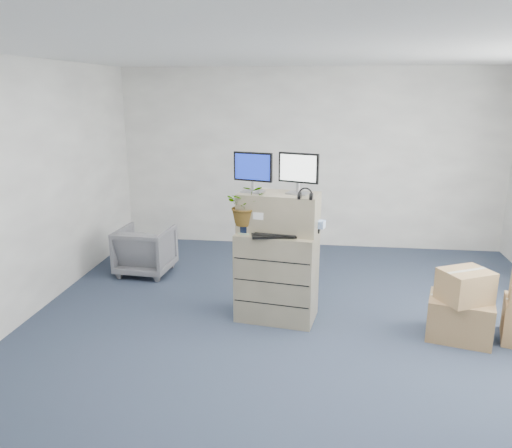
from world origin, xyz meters
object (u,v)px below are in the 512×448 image
object	(u,v)px
filing_cabinet_lower	(277,276)
keyboard	(275,235)
potted_plant	(245,210)
office_chair	(145,248)
monitor_left	(253,170)
monitor_right	(298,171)
water_bottle	(291,221)

from	to	relation	value
filing_cabinet_lower	keyboard	world-z (taller)	keyboard
potted_plant	office_chair	xyz separation A→B (m)	(-1.57, 1.19, -0.87)
monitor_left	monitor_right	distance (m)	0.48
monitor_right	keyboard	size ratio (longest dim) A/B	0.89
office_chair	potted_plant	bearing A→B (deg)	146.73
monitor_right	keyboard	bearing A→B (deg)	-123.76
monitor_right	potted_plant	size ratio (longest dim) A/B	0.82
keyboard	water_bottle	size ratio (longest dim) A/B	2.10
potted_plant	water_bottle	bearing A→B (deg)	11.36
monitor_left	monitor_right	world-z (taller)	monitor_right
keyboard	potted_plant	world-z (taller)	potted_plant
monitor_right	office_chair	distance (m)	2.72
monitor_left	potted_plant	distance (m)	0.43
monitor_right	monitor_left	bearing A→B (deg)	-164.94
monitor_right	keyboard	world-z (taller)	monitor_right
monitor_left	water_bottle	size ratio (longest dim) A/B	1.84
filing_cabinet_lower	potted_plant	distance (m)	0.81
potted_plant	monitor_right	bearing A→B (deg)	6.66
keyboard	office_chair	xyz separation A→B (m)	(-1.89, 1.30, -0.64)
potted_plant	office_chair	bearing A→B (deg)	142.78
filing_cabinet_lower	keyboard	bearing A→B (deg)	-87.54
monitor_left	water_bottle	distance (m)	0.68
keyboard	potted_plant	distance (m)	0.41
monitor_right	water_bottle	xyz separation A→B (m)	(-0.07, 0.03, -0.55)
filing_cabinet_lower	monitor_left	distance (m)	1.18
office_chair	keyboard	bearing A→B (deg)	149.51
filing_cabinet_lower	water_bottle	bearing A→B (deg)	32.08
filing_cabinet_lower	office_chair	distance (m)	2.24
office_chair	water_bottle	bearing A→B (deg)	155.76
office_chair	filing_cabinet_lower	bearing A→B (deg)	152.76
monitor_left	office_chair	world-z (taller)	monitor_left
filing_cabinet_lower	office_chair	world-z (taller)	filing_cabinet_lower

